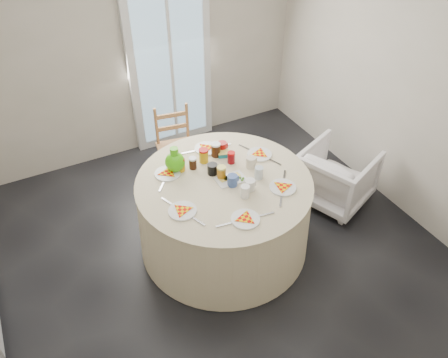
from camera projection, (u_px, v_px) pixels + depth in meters
name	position (u px, v px, depth m)	size (l,w,h in m)	color
floor	(216.00, 250.00, 4.19)	(4.00, 4.00, 0.00)	black
wall_back	(132.00, 46.00, 4.74)	(4.00, 0.02, 2.60)	#BCB5A3
wall_right	(405.00, 82.00, 4.09)	(0.02, 4.00, 2.60)	#BCB5A3
glass_door	(170.00, 63.00, 5.01)	(1.00, 0.08, 2.10)	silver
table	(224.00, 215.00, 4.03)	(1.59, 1.59, 0.81)	beige
wooden_chair	(177.00, 146.00, 4.72)	(0.40, 0.38, 0.89)	#AE7949
armchair	(338.00, 171.00, 4.52)	(0.67, 0.63, 0.69)	white
place_settings	(224.00, 182.00, 3.78)	(1.24, 1.24, 0.02)	white
jar_cluster	(205.00, 163.00, 3.91)	(0.51, 0.26, 0.15)	#AA641B
butter_tub	(224.00, 155.00, 4.06)	(0.12, 0.09, 0.05)	teal
green_pitcher	(175.00, 162.00, 3.84)	(0.18, 0.18, 0.23)	#43C20C
cheese_platter	(231.00, 180.00, 3.79)	(0.26, 0.16, 0.03)	white
mugs_glasses	(237.00, 172.00, 3.82)	(0.67, 0.67, 0.12)	gray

